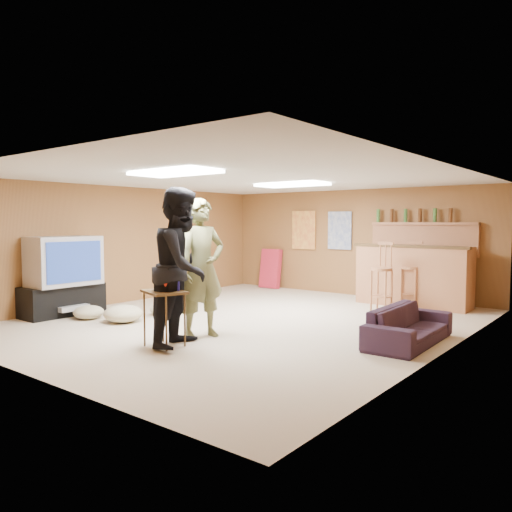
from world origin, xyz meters
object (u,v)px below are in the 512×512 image
Objects in this scene: person_olive at (202,268)px; tray_table at (165,319)px; bar_counter at (413,276)px; person_black at (183,267)px; tv_body at (64,261)px; sofa at (409,325)px.

person_olive is 2.66× the size of tray_table.
bar_counter is 4.80m from person_black.
tv_body is 2.97m from person_black.
bar_counter is 4.38m from person_olive.
bar_counter is 3.00m from sofa.
person_black reaches higher than bar_counter.
bar_counter is 2.88× the size of tray_table.
tv_body is 0.56× the size of person_black.
bar_counter is at bearing 47.00° from tv_body.
bar_counter is at bearing -3.51° from person_olive.
person_olive is at bearing 5.76° from tv_body.
sofa is (2.31, 1.35, -0.69)m from person_olive.
sofa is (5.15, 1.64, -0.67)m from tv_body.
person_black is 1.23× the size of sofa.
bar_counter is at bearing -33.00° from person_black.
bar_counter is 1.25× the size of sofa.
tray_table is (2.83, -0.36, -0.55)m from tv_body.
tv_body is at bearing 109.67° from person_olive.
person_black is (0.12, -0.46, 0.06)m from person_olive.
tray_table reaches higher than sofa.
tv_body is 5.45m from sofa.
tv_body is 0.69× the size of sofa.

